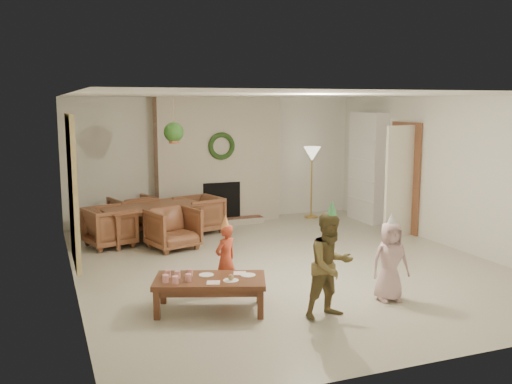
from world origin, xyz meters
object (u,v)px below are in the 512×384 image
dining_chair_far (133,214)px  child_red (226,260)px  dining_chair_right (199,214)px  dining_table (152,223)px  dining_chair_left (110,227)px  coffee_table_top (210,281)px  dining_chair_near (173,229)px  child_pink (390,261)px  child_plaid (331,265)px

dining_chair_far → child_red: size_ratio=0.83×
dining_chair_right → child_red: bearing=-25.8°
dining_table → dining_chair_left: bearing=-180.0°
coffee_table_top → child_red: size_ratio=1.41×
coffee_table_top → child_red: bearing=74.1°
dining_chair_near → dining_chair_left: 1.09m
dining_chair_far → child_pink: size_ratio=0.77×
dining_chair_far → dining_chair_near: bearing=90.0°
dining_chair_left → child_pink: child_pink is taller
dining_chair_near → dining_chair_left: (-0.95, 0.53, 0.00)m
dining_table → child_red: (0.33, -3.20, 0.14)m
child_pink → child_plaid: bearing=-157.7°
dining_chair_near → coffee_table_top: dining_chair_near is taller
dining_chair_near → child_red: 2.46m
dining_chair_right → coffee_table_top: (-0.95, -3.95, 0.02)m
dining_chair_far → child_red: (0.54, -3.94, 0.11)m
dining_chair_far → coffee_table_top: bearing=76.5°
child_red → child_plaid: 1.44m
dining_chair_far → dining_chair_left: size_ratio=1.00×
dining_chair_left → coffee_table_top: dining_chair_left is taller
dining_chair_right → child_plaid: (0.26, -4.61, 0.26)m
dining_table → dining_chair_left: size_ratio=2.34×
dining_table → dining_chair_far: bearing=90.0°
dining_chair_near → dining_chair_far: bearing=90.0°
dining_chair_left → child_pink: size_ratio=0.77×
dining_table → dining_chair_right: dining_chair_right is taller
dining_chair_left → dining_chair_far: bearing=-45.0°
dining_chair_left → child_red: child_red is taller
child_red → dining_table: bearing=-111.2°
child_red → dining_chair_far: bearing=-109.3°
dining_chair_far → dining_chair_right: bearing=141.3°
dining_chair_left → dining_table: bearing=-90.0°
dining_chair_near → child_plaid: 3.74m
dining_chair_far → child_pink: child_pink is taller
dining_chair_right → child_red: child_red is taller
coffee_table_top → child_red: child_red is taller
dining_table → dining_chair_near: 0.77m
dining_chair_far → dining_chair_left: 1.09m
dining_chair_far → dining_chair_right: (1.14, -0.48, 0.00)m
dining_chair_right → child_plaid: bearing=-12.7°
dining_chair_right → child_pink: (1.20, -4.39, 0.15)m
child_plaid → child_pink: size_ratio=1.22×
dining_chair_left → coffee_table_top: size_ratio=0.59×
dining_chair_near → dining_chair_far: same height
dining_chair_near → dining_chair_right: bearing=38.7°
dining_chair_left → child_plaid: 4.57m
dining_table → dining_chair_right: size_ratio=2.34×
dining_chair_left → child_red: bearing=-176.3°
coffee_table_top → child_pink: (2.15, -0.44, 0.13)m
dining_table → child_red: 3.22m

